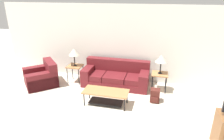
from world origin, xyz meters
TOP-DOWN VIEW (x-y plane):
  - wall_back at (0.00, 4.43)m, footprint 8.99×0.06m
  - couch at (-0.14, 3.88)m, footprint 2.18×0.92m
  - armchair at (-2.56, 3.27)m, footprint 1.37×1.37m
  - coffee_table at (-0.12, 2.56)m, footprint 1.25×0.54m
  - side_table_left at (-1.57, 3.78)m, footprint 0.50×0.48m
  - side_table_right at (1.28, 3.78)m, footprint 0.50×0.48m
  - table_lamp_left at (-1.57, 3.78)m, footprint 0.35×0.35m
  - table_lamp_right at (1.28, 3.78)m, footprint 0.35×0.35m
  - backpack at (1.20, 3.06)m, footprint 0.26×0.32m
  - picture_frame at (-1.62, 3.71)m, footprint 0.10×0.04m

SIDE VIEW (x-z plane):
  - backpack at x=1.20m, z-range 0.00..0.38m
  - armchair at x=-2.56m, z-range -0.12..0.68m
  - couch at x=-0.14m, z-range -0.11..0.71m
  - coffee_table at x=-0.12m, z-range 0.10..0.52m
  - side_table_left at x=-1.57m, z-range 0.23..0.83m
  - side_table_right at x=1.28m, z-range 0.23..0.83m
  - picture_frame at x=-1.62m, z-range 0.60..0.73m
  - table_lamp_left at x=-1.57m, z-range 0.77..1.36m
  - table_lamp_right at x=1.28m, z-range 0.77..1.36m
  - wall_back at x=0.00m, z-range 0.00..2.60m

